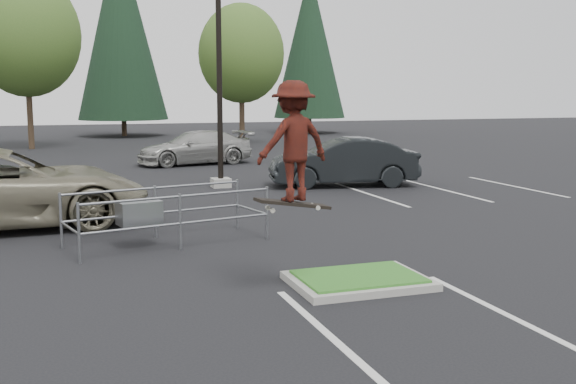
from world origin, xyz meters
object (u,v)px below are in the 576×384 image
object	(u,v)px
decid_c	(241,57)
skateboarder	(293,142)
light_pole	(219,48)
decid_b	(26,39)
car_l_tan	(0,188)
car_r_charc	(343,162)
conif_c	(310,44)
cart_corral	(146,212)
conif_b	(121,26)
car_far_silver	(196,148)

from	to	relation	value
decid_c	skateboarder	size ratio (longest dim) A/B	4.22
light_pole	decid_b	xyz separation A→B (m)	(-6.51, 18.53, 1.48)
decid_b	car_l_tan	size ratio (longest dim) A/B	1.44
car_r_charc	decid_c	bearing A→B (deg)	-173.15
conif_c	decid_b	bearing A→B (deg)	-155.86
decid_b	light_pole	bearing A→B (deg)	-70.65
conif_c	car_r_charc	xyz separation A→B (m)	(-9.50, -28.49, -6.04)
cart_corral	car_r_charc	world-z (taller)	car_r_charc
car_l_tan	conif_b	bearing A→B (deg)	-12.89
skateboarder	car_l_tan	distance (m)	8.67
light_pole	conif_c	distance (m)	30.72
conif_b	car_l_tan	world-z (taller)	conif_b
decid_c	light_pole	bearing A→B (deg)	-107.11
skateboarder	cart_corral	bearing A→B (deg)	-78.56
conif_b	car_r_charc	size ratio (longest dim) A/B	2.95
light_pole	decid_c	size ratio (longest dim) A/B	1.21
conif_c	car_r_charc	bearing A→B (deg)	-108.44
decid_b	skateboarder	xyz separation A→B (m)	(4.81, -30.68, -3.66)
conif_b	cart_corral	distance (m)	37.37
conif_c	light_pole	bearing A→B (deg)	-116.15
light_pole	cart_corral	world-z (taller)	light_pole
cart_corral	car_l_tan	xyz separation A→B (m)	(-2.95, 3.06, 0.21)
car_far_silver	conif_b	bearing A→B (deg)	173.14
decid_b	car_r_charc	xyz separation A→B (m)	(10.51, -19.52, -5.23)
car_far_silver	car_r_charc	bearing A→B (deg)	11.66
light_pole	car_l_tan	world-z (taller)	light_pole
cart_corral	car_far_silver	world-z (taller)	car_far_silver
decid_c	car_r_charc	bearing A→B (deg)	-94.53
car_far_silver	decid_c	bearing A→B (deg)	144.95
light_pole	skateboarder	world-z (taller)	light_pole
light_pole	car_r_charc	world-z (taller)	light_pole
conif_b	skateboarder	xyz separation A→B (m)	(-1.20, -40.65, -5.46)
skateboarder	car_l_tan	bearing A→B (deg)	-68.40
cart_corral	car_r_charc	distance (m)	10.27
conif_b	cart_corral	size ratio (longest dim) A/B	3.42
decid_c	conif_c	xyz separation A→B (m)	(8.01, 9.67, 1.59)
decid_c	car_far_silver	distance (m)	12.30
decid_b	skateboarder	size ratio (longest dim) A/B	4.85
conif_c	car_r_charc	size ratio (longest dim) A/B	2.54
decid_c	car_r_charc	distance (m)	19.40
car_r_charc	conif_c	bearing A→B (deg)	172.94
decid_b	conif_c	bearing A→B (deg)	24.14
conif_b	light_pole	bearing A→B (deg)	-88.99
conif_b	car_l_tan	size ratio (longest dim) A/B	2.16
skateboarder	car_r_charc	size ratio (longest dim) A/B	0.40
cart_corral	car_r_charc	xyz separation A→B (m)	(7.45, 7.07, 0.09)
car_l_tan	cart_corral	bearing A→B (deg)	-138.99
conif_b	skateboarder	world-z (taller)	conif_b
conif_c	car_far_silver	size ratio (longest dim) A/B	2.48
conif_c	cart_corral	xyz separation A→B (m)	(-16.95, -35.56, -6.13)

